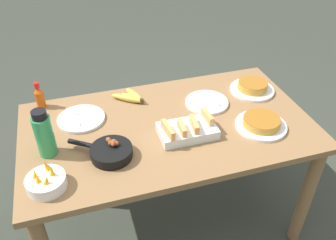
{
  "coord_description": "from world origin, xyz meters",
  "views": [
    {
      "loc": [
        -0.43,
        -1.41,
        1.88
      ],
      "look_at": [
        0.0,
        0.0,
        0.78
      ],
      "focal_mm": 38.0,
      "sensor_mm": 36.0,
      "label": 1
    }
  ],
  "objects_px": {
    "banana_bunch": "(131,97)",
    "skillet": "(111,152)",
    "frittata_plate_side": "(252,87)",
    "empty_plate_near_front": "(81,119)",
    "hot_sauce_bottle": "(40,97)",
    "fruit_bowl_mango": "(46,182)",
    "melon_tray": "(187,130)",
    "water_bottle": "(44,134)",
    "empty_plate_far_left": "(207,102)",
    "frittata_plate_center": "(261,123)"
  },
  "relations": [
    {
      "from": "empty_plate_near_front",
      "to": "hot_sauce_bottle",
      "type": "bearing_deg",
      "value": 135.99
    },
    {
      "from": "water_bottle",
      "to": "hot_sauce_bottle",
      "type": "bearing_deg",
      "value": 93.32
    },
    {
      "from": "empty_plate_far_left",
      "to": "water_bottle",
      "type": "relative_size",
      "value": 1.0
    },
    {
      "from": "frittata_plate_center",
      "to": "melon_tray",
      "type": "bearing_deg",
      "value": 172.87
    },
    {
      "from": "banana_bunch",
      "to": "hot_sauce_bottle",
      "type": "xyz_separation_m",
      "value": [
        -0.49,
        0.08,
        0.05
      ]
    },
    {
      "from": "water_bottle",
      "to": "empty_plate_far_left",
      "type": "bearing_deg",
      "value": 11.1
    },
    {
      "from": "melon_tray",
      "to": "empty_plate_near_front",
      "type": "height_order",
      "value": "melon_tray"
    },
    {
      "from": "hot_sauce_bottle",
      "to": "fruit_bowl_mango",
      "type": "bearing_deg",
      "value": -89.15
    },
    {
      "from": "skillet",
      "to": "empty_plate_near_front",
      "type": "bearing_deg",
      "value": -37.41
    },
    {
      "from": "frittata_plate_center",
      "to": "frittata_plate_side",
      "type": "distance_m",
      "value": 0.35
    },
    {
      "from": "frittata_plate_center",
      "to": "water_bottle",
      "type": "relative_size",
      "value": 1.09
    },
    {
      "from": "melon_tray",
      "to": "frittata_plate_side",
      "type": "xyz_separation_m",
      "value": [
        0.51,
        0.28,
        -0.01
      ]
    },
    {
      "from": "frittata_plate_center",
      "to": "hot_sauce_bottle",
      "type": "height_order",
      "value": "hot_sauce_bottle"
    },
    {
      "from": "water_bottle",
      "to": "fruit_bowl_mango",
      "type": "bearing_deg",
      "value": -93.8
    },
    {
      "from": "banana_bunch",
      "to": "empty_plate_near_front",
      "type": "relative_size",
      "value": 0.73
    },
    {
      "from": "frittata_plate_center",
      "to": "empty_plate_far_left",
      "type": "bearing_deg",
      "value": 123.27
    },
    {
      "from": "frittata_plate_side",
      "to": "empty_plate_far_left",
      "type": "height_order",
      "value": "frittata_plate_side"
    },
    {
      "from": "skillet",
      "to": "fruit_bowl_mango",
      "type": "xyz_separation_m",
      "value": [
        -0.29,
        -0.11,
        0.0
      ]
    },
    {
      "from": "fruit_bowl_mango",
      "to": "water_bottle",
      "type": "xyz_separation_m",
      "value": [
        0.01,
        0.22,
        0.08
      ]
    },
    {
      "from": "water_bottle",
      "to": "frittata_plate_center",
      "type": "bearing_deg",
      "value": -6.07
    },
    {
      "from": "empty_plate_far_left",
      "to": "fruit_bowl_mango",
      "type": "xyz_separation_m",
      "value": [
        -0.88,
        -0.39,
        0.02
      ]
    },
    {
      "from": "frittata_plate_side",
      "to": "empty_plate_near_front",
      "type": "height_order",
      "value": "frittata_plate_side"
    },
    {
      "from": "empty_plate_far_left",
      "to": "banana_bunch",
      "type": "bearing_deg",
      "value": 157.78
    },
    {
      "from": "frittata_plate_center",
      "to": "empty_plate_near_front",
      "type": "xyz_separation_m",
      "value": [
        -0.88,
        0.33,
        -0.02
      ]
    },
    {
      "from": "melon_tray",
      "to": "empty_plate_far_left",
      "type": "relative_size",
      "value": 1.17
    },
    {
      "from": "melon_tray",
      "to": "empty_plate_far_left",
      "type": "distance_m",
      "value": 0.31
    },
    {
      "from": "empty_plate_near_front",
      "to": "banana_bunch",
      "type": "bearing_deg",
      "value": 20.64
    },
    {
      "from": "banana_bunch",
      "to": "skillet",
      "type": "bearing_deg",
      "value": -113.84
    },
    {
      "from": "empty_plate_far_left",
      "to": "hot_sauce_bottle",
      "type": "distance_m",
      "value": 0.93
    },
    {
      "from": "melon_tray",
      "to": "hot_sauce_bottle",
      "type": "height_order",
      "value": "hot_sauce_bottle"
    },
    {
      "from": "hot_sauce_bottle",
      "to": "banana_bunch",
      "type": "bearing_deg",
      "value": -9.0
    },
    {
      "from": "banana_bunch",
      "to": "hot_sauce_bottle",
      "type": "bearing_deg",
      "value": 171.0
    },
    {
      "from": "frittata_plate_center",
      "to": "water_bottle",
      "type": "height_order",
      "value": "water_bottle"
    },
    {
      "from": "banana_bunch",
      "to": "frittata_plate_side",
      "type": "bearing_deg",
      "value": -9.41
    },
    {
      "from": "skillet",
      "to": "water_bottle",
      "type": "xyz_separation_m",
      "value": [
        -0.28,
        0.11,
        0.09
      ]
    },
    {
      "from": "skillet",
      "to": "empty_plate_near_front",
      "type": "distance_m",
      "value": 0.34
    },
    {
      "from": "frittata_plate_center",
      "to": "frittata_plate_side",
      "type": "relative_size",
      "value": 1.02
    },
    {
      "from": "banana_bunch",
      "to": "fruit_bowl_mango",
      "type": "xyz_separation_m",
      "value": [
        -0.48,
        -0.55,
        0.01
      ]
    },
    {
      "from": "empty_plate_near_front",
      "to": "empty_plate_far_left",
      "type": "bearing_deg",
      "value": -4.18
    },
    {
      "from": "melon_tray",
      "to": "frittata_plate_center",
      "type": "height_order",
      "value": "melon_tray"
    },
    {
      "from": "banana_bunch",
      "to": "skillet",
      "type": "distance_m",
      "value": 0.48
    },
    {
      "from": "melon_tray",
      "to": "water_bottle",
      "type": "distance_m",
      "value": 0.68
    },
    {
      "from": "skillet",
      "to": "frittata_plate_side",
      "type": "relative_size",
      "value": 1.11
    },
    {
      "from": "fruit_bowl_mango",
      "to": "frittata_plate_center",
      "type": "bearing_deg",
      "value": 5.71
    },
    {
      "from": "empty_plate_near_front",
      "to": "water_bottle",
      "type": "xyz_separation_m",
      "value": [
        -0.17,
        -0.22,
        0.11
      ]
    },
    {
      "from": "melon_tray",
      "to": "fruit_bowl_mango",
      "type": "xyz_separation_m",
      "value": [
        -0.68,
        -0.16,
        -0.0
      ]
    },
    {
      "from": "empty_plate_far_left",
      "to": "water_bottle",
      "type": "bearing_deg",
      "value": -168.9
    },
    {
      "from": "frittata_plate_center",
      "to": "frittata_plate_side",
      "type": "height_order",
      "value": "frittata_plate_side"
    },
    {
      "from": "banana_bunch",
      "to": "skillet",
      "type": "xyz_separation_m",
      "value": [
        -0.19,
        -0.44,
        0.01
      ]
    },
    {
      "from": "melon_tray",
      "to": "hot_sauce_bottle",
      "type": "xyz_separation_m",
      "value": [
        -0.69,
        0.48,
        0.03
      ]
    }
  ]
}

